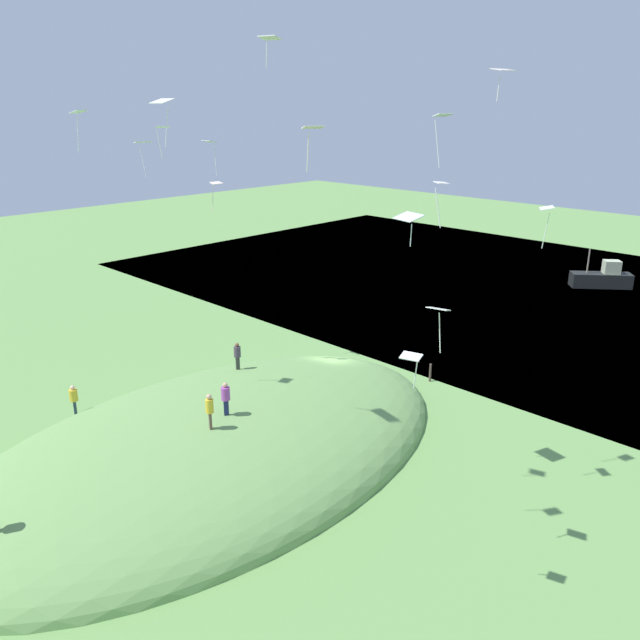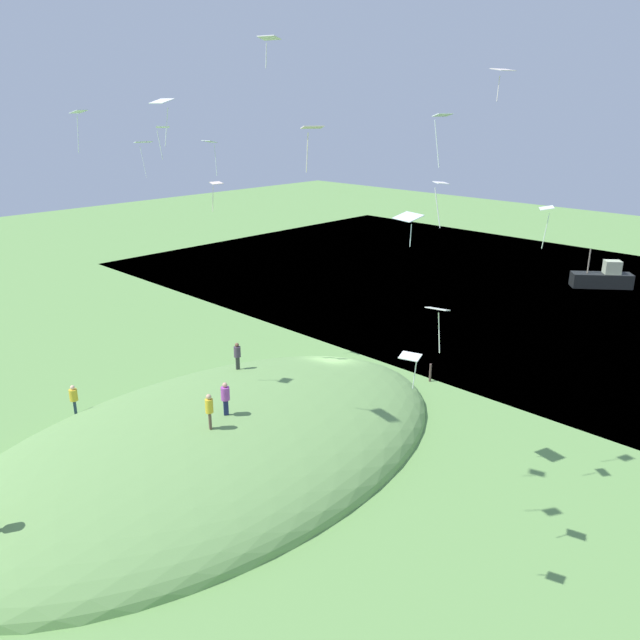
{
  "view_description": "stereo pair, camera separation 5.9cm",
  "coord_description": "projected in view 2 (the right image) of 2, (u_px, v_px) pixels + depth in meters",
  "views": [
    {
      "loc": [
        27.03,
        25.2,
        16.65
      ],
      "look_at": [
        1.82,
        0.65,
        4.68
      ],
      "focal_mm": 35.56,
      "sensor_mm": 36.0,
      "label": 1
    },
    {
      "loc": [
        26.99,
        25.24,
        16.65
      ],
      "look_at": [
        1.82,
        0.65,
        4.68
      ],
      "focal_mm": 35.56,
      "sensor_mm": 36.0,
      "label": 2
    }
  ],
  "objects": [
    {
      "name": "person_watching_kites",
      "position": [
        237.0,
        353.0,
        36.41
      ],
      "size": [
        0.5,
        0.5,
        1.63
      ],
      "rotation": [
        0.0,
        0.0,
        2.82
      ],
      "color": "#353934",
      "rests_on": "grass_hill"
    },
    {
      "name": "kite_11",
      "position": [
        143.0,
        144.0,
        36.08
      ],
      "size": [
        1.14,
        0.96,
        2.07
      ],
      "color": "white"
    },
    {
      "name": "kite_8",
      "position": [
        162.0,
        104.0,
        26.11
      ],
      "size": [
        0.71,
        0.99,
        1.94
      ],
      "color": "white"
    },
    {
      "name": "person_walking_path",
      "position": [
        209.0,
        407.0,
        28.84
      ],
      "size": [
        0.48,
        0.48,
        1.75
      ],
      "rotation": [
        0.0,
        0.0,
        1.16
      ],
      "color": "brown",
      "rests_on": "grass_hill"
    },
    {
      "name": "kite_7",
      "position": [
        408.0,
        218.0,
        26.51
      ],
      "size": [
        1.05,
        1.33,
        1.39
      ],
      "color": "white"
    },
    {
      "name": "kite_1",
      "position": [
        312.0,
        131.0,
        20.49
      ],
      "size": [
        0.83,
        0.75,
        1.51
      ],
      "color": "#F4DED3"
    },
    {
      "name": "person_with_child",
      "position": [
        225.0,
        395.0,
        30.09
      ],
      "size": [
        0.57,
        0.57,
        1.69
      ],
      "rotation": [
        0.0,
        0.0,
        5.77
      ],
      "color": "navy",
      "rests_on": "grass_hill"
    },
    {
      "name": "kite_2",
      "position": [
        546.0,
        211.0,
        27.91
      ],
      "size": [
        1.03,
        0.94,
        1.89
      ],
      "color": "silver"
    },
    {
      "name": "kite_9",
      "position": [
        438.0,
        312.0,
        21.55
      ],
      "size": [
        0.67,
        0.85,
        1.7
      ],
      "color": "white"
    },
    {
      "name": "mooring_post",
      "position": [
        430.0,
        373.0,
        40.04
      ],
      "size": [
        0.14,
        0.14,
        1.18
      ],
      "primitive_type": "cylinder",
      "color": "#513B37",
      "rests_on": "ground_plane"
    },
    {
      "name": "kite_5",
      "position": [
        79.0,
        115.0,
        28.62
      ],
      "size": [
        0.86,
        0.74,
        1.92
      ],
      "color": "white"
    },
    {
      "name": "kite_12",
      "position": [
        442.0,
        121.0,
        24.51
      ],
      "size": [
        0.81,
        0.69,
        2.07
      ],
      "color": "white"
    },
    {
      "name": "kite_0",
      "position": [
        440.0,
        187.0,
        24.34
      ],
      "size": [
        0.77,
        0.81,
        1.77
      ],
      "color": "white"
    },
    {
      "name": "kite_6",
      "position": [
        216.0,
        186.0,
        35.19
      ],
      "size": [
        0.7,
        0.51,
        1.63
      ],
      "color": "#F5DAD0"
    },
    {
      "name": "kite_4",
      "position": [
        162.0,
        130.0,
        33.95
      ],
      "size": [
        0.86,
        0.79,
        1.76
      ],
      "color": "white"
    },
    {
      "name": "boat_on_lake",
      "position": [
        603.0,
        278.0,
        60.75
      ],
      "size": [
        4.74,
        5.33,
        3.69
      ],
      "rotation": [
        0.0,
        0.0,
        2.25
      ],
      "color": "black",
      "rests_on": "lake_water"
    },
    {
      "name": "grass_hill",
      "position": [
        215.0,
        454.0,
        31.85
      ],
      "size": [
        28.11,
        16.35,
        5.1
      ],
      "primitive_type": "ellipsoid",
      "color": "#6C9952",
      "rests_on": "ground_plane"
    },
    {
      "name": "kite_10",
      "position": [
        503.0,
        71.0,
        29.1
      ],
      "size": [
        1.15,
        0.93,
        1.46
      ],
      "color": "white"
    },
    {
      "name": "kite_13",
      "position": [
        210.0,
        144.0,
        38.74
      ],
      "size": [
        0.62,
        0.87,
        2.14
      ],
      "color": "white"
    },
    {
      "name": "ground_plane",
      "position": [
        333.0,
        381.0,
        40.34
      ],
      "size": [
        160.0,
        160.0,
        0.0
      ],
      "primitive_type": "plane",
      "color": "#67964D"
    },
    {
      "name": "kite_3",
      "position": [
        411.0,
        359.0,
        19.55
      ],
      "size": [
        0.65,
        0.73,
        1.28
      ],
      "color": "white"
    },
    {
      "name": "person_on_hilltop",
      "position": [
        74.0,
        396.0,
        33.28
      ],
      "size": [
        0.58,
        0.58,
        1.66
      ],
      "rotation": [
        0.0,
        0.0,
        4.2
      ],
      "color": "#223348",
      "rests_on": "grass_hill"
    },
    {
      "name": "kite_14",
      "position": [
        269.0,
        39.0,
        22.06
      ],
      "size": [
        0.68,
        0.82,
        1.06
      ],
      "color": "silver"
    },
    {
      "name": "lake_water",
      "position": [
        535.0,
        295.0,
        59.1
      ],
      "size": [
        46.0,
        80.0,
        0.4
      ],
      "primitive_type": "cube",
      "color": "navy",
      "rests_on": "ground_plane"
    }
  ]
}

